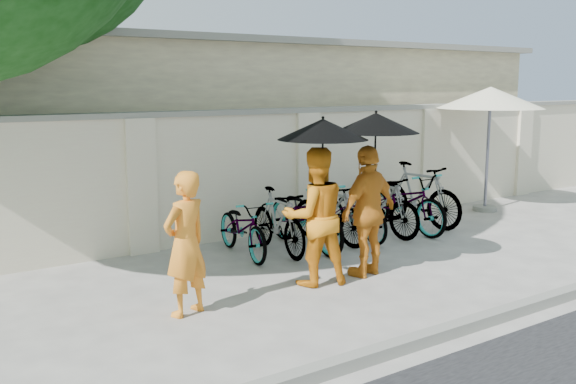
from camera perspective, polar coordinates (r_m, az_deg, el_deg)
ground at (r=7.72m, az=3.00°, el=-9.22°), size 80.00×80.00×0.00m
kerb at (r=6.52m, az=12.34°, el=-12.52°), size 40.00×0.16×0.12m
compound_wall at (r=10.62m, az=-3.15°, el=1.54°), size 20.00×0.30×2.00m
building_behind at (r=14.36m, az=-7.67°, el=5.99°), size 14.00×6.00×3.20m
monk_left at (r=7.00m, az=-9.10°, el=-4.55°), size 0.67×0.55×1.59m
monk_center at (r=7.96m, az=2.41°, el=-2.20°), size 0.98×0.85×1.73m
parasol_center at (r=7.77m, az=3.12°, el=5.59°), size 1.11×1.11×1.10m
monk_right at (r=8.38m, az=7.16°, el=-1.70°), size 1.07×0.60×1.72m
parasol_right at (r=8.19m, az=7.81°, el=6.11°), size 1.10×1.10×1.16m
patio_umbrella at (r=13.07m, az=17.55°, el=7.88°), size 2.08×2.08×2.43m
bike_0 at (r=9.36m, az=-4.03°, el=-3.15°), size 0.77×1.68×0.85m
bike_1 at (r=9.48m, az=-0.88°, el=-2.62°), size 0.61×1.64×0.97m
bike_2 at (r=9.76m, az=1.59°, el=-2.07°), size 0.75×1.98×1.03m
bike_3 at (r=10.12m, az=3.73°, el=-1.82°), size 0.66×1.67×0.98m
bike_4 at (r=10.44m, az=5.95°, el=-1.82°), size 0.63×1.65×0.86m
bike_5 at (r=10.72m, az=8.23°, el=-1.11°), size 0.59×1.73×1.02m
bike_6 at (r=11.06m, az=10.20°, el=-0.83°), size 0.71×1.96×1.02m
bike_7 at (r=11.53m, az=11.43°, el=-0.21°), size 0.75×1.91×1.12m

